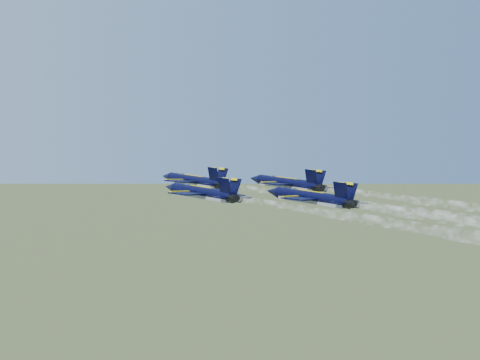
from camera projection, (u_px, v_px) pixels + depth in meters
jet_lead at (194, 181)px, 115.86m from camera, size 12.26×15.93×3.45m
jet_left at (202, 193)px, 101.23m from camera, size 12.26×15.93×3.45m
jet_right at (287, 183)px, 112.42m from camera, size 12.26×15.93×3.45m
jet_slot at (311, 197)px, 96.24m from camera, size 12.26×15.93×3.45m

